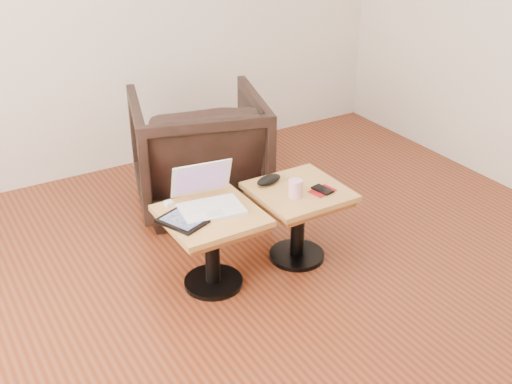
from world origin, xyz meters
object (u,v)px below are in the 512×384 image
side_table_right (298,207)px  laptop (208,199)px  armchair (199,150)px  side_table_left (212,231)px  striped_cup (295,188)px

side_table_right → laptop: 0.55m
armchair → side_table_left: bearing=84.3°
side_table_right → laptop: size_ratio=1.36×
side_table_left → striped_cup: bearing=-8.8°
side_table_left → side_table_right: 0.54m
side_table_left → side_table_right: size_ratio=1.00×
side_table_right → striped_cup: striped_cup is taller
side_table_left → side_table_right: (0.54, -0.01, 0.00)m
striped_cup → armchair: bearing=96.8°
laptop → armchair: bearing=75.3°
side_table_left → striped_cup: 0.51m
side_table_right → armchair: 0.91m
side_table_left → laptop: size_ratio=1.36×
laptop → striped_cup: bearing=-9.1°
side_table_right → striped_cup: size_ratio=5.06×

